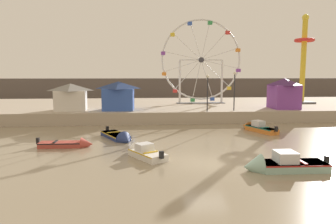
{
  "coord_description": "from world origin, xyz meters",
  "views": [
    {
      "loc": [
        -3.72,
        -17.77,
        5.35
      ],
      "look_at": [
        -1.5,
        9.46,
        1.97
      ],
      "focal_mm": 33.07,
      "sensor_mm": 36.0,
      "label": 1
    }
  ],
  "objects_px": {
    "promenade_lamp_far": "(234,86)",
    "motorboat_navy_blue": "(119,137)",
    "promenade_lamp_near": "(208,88)",
    "motorboat_faded_red": "(70,144)",
    "motorboat_white_red_stripe": "(142,152)",
    "ferris_wheel_white_frame": "(201,61)",
    "drop_tower_yellow_tower": "(303,60)",
    "motorboat_seafoam": "(278,165)",
    "carnival_booth_purple_stall": "(284,93)",
    "carnival_booth_blue_tent": "(118,95)",
    "motorboat_orange_hull": "(257,128)",
    "carnival_booth_white_ticket": "(71,96)"
  },
  "relations": [
    {
      "from": "promenade_lamp_far",
      "to": "motorboat_navy_blue",
      "type": "bearing_deg",
      "value": -145.35
    },
    {
      "from": "promenade_lamp_far",
      "to": "promenade_lamp_near",
      "type": "bearing_deg",
      "value": -171.76
    },
    {
      "from": "motorboat_faded_red",
      "to": "motorboat_white_red_stripe",
      "type": "bearing_deg",
      "value": -28.41
    },
    {
      "from": "ferris_wheel_white_frame",
      "to": "promenade_lamp_near",
      "type": "distance_m",
      "value": 9.88
    },
    {
      "from": "ferris_wheel_white_frame",
      "to": "drop_tower_yellow_tower",
      "type": "relative_size",
      "value": 0.94
    },
    {
      "from": "drop_tower_yellow_tower",
      "to": "promenade_lamp_far",
      "type": "relative_size",
      "value": 2.82
    },
    {
      "from": "motorboat_navy_blue",
      "to": "drop_tower_yellow_tower",
      "type": "xyz_separation_m",
      "value": [
        23.93,
        16.24,
        7.01
      ]
    },
    {
      "from": "motorboat_seafoam",
      "to": "promenade_lamp_far",
      "type": "distance_m",
      "value": 17.73
    },
    {
      "from": "motorboat_navy_blue",
      "to": "motorboat_white_red_stripe",
      "type": "relative_size",
      "value": 1.23
    },
    {
      "from": "motorboat_seafoam",
      "to": "carnival_booth_purple_stall",
      "type": "height_order",
      "value": "carnival_booth_purple_stall"
    },
    {
      "from": "motorboat_white_red_stripe",
      "to": "carnival_booth_purple_stall",
      "type": "relative_size",
      "value": 1.0
    },
    {
      "from": "motorboat_white_red_stripe",
      "to": "promenade_lamp_far",
      "type": "height_order",
      "value": "promenade_lamp_far"
    },
    {
      "from": "motorboat_navy_blue",
      "to": "carnival_booth_blue_tent",
      "type": "bearing_deg",
      "value": 157.64
    },
    {
      "from": "drop_tower_yellow_tower",
      "to": "carnival_booth_blue_tent",
      "type": "xyz_separation_m",
      "value": [
        -24.72,
        -6.3,
        -4.25
      ]
    },
    {
      "from": "motorboat_orange_hull",
      "to": "ferris_wheel_white_frame",
      "type": "xyz_separation_m",
      "value": [
        -2.67,
        14.24,
        6.69
      ]
    },
    {
      "from": "motorboat_white_red_stripe",
      "to": "carnival_booth_blue_tent",
      "type": "distance_m",
      "value": 15.66
    },
    {
      "from": "motorboat_faded_red",
      "to": "carnival_booth_blue_tent",
      "type": "relative_size",
      "value": 1.08
    },
    {
      "from": "drop_tower_yellow_tower",
      "to": "carnival_booth_white_ticket",
      "type": "relative_size",
      "value": 3.09
    },
    {
      "from": "drop_tower_yellow_tower",
      "to": "carnival_booth_purple_stall",
      "type": "relative_size",
      "value": 3.27
    },
    {
      "from": "motorboat_orange_hull",
      "to": "promenade_lamp_near",
      "type": "xyz_separation_m",
      "value": [
        -3.71,
        4.93,
        3.55
      ]
    },
    {
      "from": "ferris_wheel_white_frame",
      "to": "promenade_lamp_far",
      "type": "distance_m",
      "value": 9.56
    },
    {
      "from": "motorboat_white_red_stripe",
      "to": "motorboat_seafoam",
      "type": "relative_size",
      "value": 0.76
    },
    {
      "from": "motorboat_white_red_stripe",
      "to": "carnival_booth_purple_stall",
      "type": "xyz_separation_m",
      "value": [
        16.54,
        15.19,
        2.84
      ]
    },
    {
      "from": "ferris_wheel_white_frame",
      "to": "motorboat_navy_blue",
      "type": "bearing_deg",
      "value": -120.06
    },
    {
      "from": "motorboat_faded_red",
      "to": "carnival_booth_blue_tent",
      "type": "xyz_separation_m",
      "value": [
        2.66,
        12.15,
        2.75
      ]
    },
    {
      "from": "motorboat_orange_hull",
      "to": "carnival_booth_purple_stall",
      "type": "height_order",
      "value": "carnival_booth_purple_stall"
    },
    {
      "from": "carnival_booth_blue_tent",
      "to": "carnival_booth_white_ticket",
      "type": "xyz_separation_m",
      "value": [
        -5.28,
        0.15,
        -0.11
      ]
    },
    {
      "from": "carnival_booth_purple_stall",
      "to": "promenade_lamp_far",
      "type": "distance_m",
      "value": 6.71
    },
    {
      "from": "ferris_wheel_white_frame",
      "to": "carnival_booth_white_ticket",
      "type": "height_order",
      "value": "ferris_wheel_white_frame"
    },
    {
      "from": "drop_tower_yellow_tower",
      "to": "carnival_booth_blue_tent",
      "type": "relative_size",
      "value": 3.19
    },
    {
      "from": "motorboat_navy_blue",
      "to": "motorboat_seafoam",
      "type": "distance_m",
      "value": 12.93
    },
    {
      "from": "promenade_lamp_far",
      "to": "carnival_booth_blue_tent",
      "type": "bearing_deg",
      "value": 172.59
    },
    {
      "from": "ferris_wheel_white_frame",
      "to": "carnival_booth_white_ticket",
      "type": "distance_m",
      "value": 17.96
    },
    {
      "from": "motorboat_faded_red",
      "to": "carnival_booth_purple_stall",
      "type": "height_order",
      "value": "carnival_booth_purple_stall"
    },
    {
      "from": "motorboat_seafoam",
      "to": "promenade_lamp_near",
      "type": "distance_m",
      "value": 17.08
    },
    {
      "from": "carnival_booth_purple_stall",
      "to": "promenade_lamp_far",
      "type": "xyz_separation_m",
      "value": [
        -6.44,
        -1.65,
        0.93
      ]
    },
    {
      "from": "motorboat_orange_hull",
      "to": "carnival_booth_blue_tent",
      "type": "xyz_separation_m",
      "value": [
        -13.38,
        7.04,
        2.64
      ]
    },
    {
      "from": "motorboat_orange_hull",
      "to": "motorboat_white_red_stripe",
      "type": "distance_m",
      "value": 13.47
    },
    {
      "from": "carnival_booth_blue_tent",
      "to": "promenade_lamp_far",
      "type": "relative_size",
      "value": 0.88
    },
    {
      "from": "carnival_booth_white_ticket",
      "to": "carnival_booth_purple_stall",
      "type": "height_order",
      "value": "carnival_booth_purple_stall"
    },
    {
      "from": "ferris_wheel_white_frame",
      "to": "promenade_lamp_near",
      "type": "height_order",
      "value": "ferris_wheel_white_frame"
    },
    {
      "from": "promenade_lamp_far",
      "to": "carnival_booth_purple_stall",
      "type": "bearing_deg",
      "value": 14.4
    },
    {
      "from": "motorboat_white_red_stripe",
      "to": "carnival_booth_white_ticket",
      "type": "distance_m",
      "value": 17.47
    },
    {
      "from": "motorboat_white_red_stripe",
      "to": "promenade_lamp_near",
      "type": "bearing_deg",
      "value": -60.22
    },
    {
      "from": "carnival_booth_purple_stall",
      "to": "promenade_lamp_near",
      "type": "height_order",
      "value": "promenade_lamp_near"
    },
    {
      "from": "carnival_booth_purple_stall",
      "to": "promenade_lamp_near",
      "type": "bearing_deg",
      "value": -165.68
    },
    {
      "from": "carnival_booth_white_ticket",
      "to": "carnival_booth_purple_stall",
      "type": "relative_size",
      "value": 1.06
    },
    {
      "from": "motorboat_seafoam",
      "to": "motorboat_white_red_stripe",
      "type": "bearing_deg",
      "value": -24.14
    },
    {
      "from": "motorboat_orange_hull",
      "to": "ferris_wheel_white_frame",
      "type": "relative_size",
      "value": 0.39
    },
    {
      "from": "motorboat_navy_blue",
      "to": "carnival_booth_white_ticket",
      "type": "height_order",
      "value": "carnival_booth_white_ticket"
    }
  ]
}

